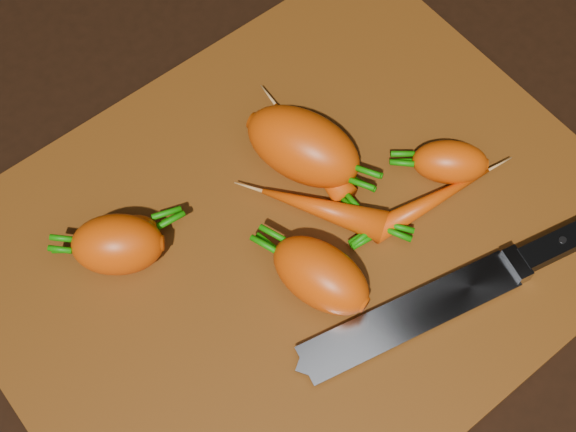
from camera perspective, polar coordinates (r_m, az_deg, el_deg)
ground at (r=0.66m, az=0.54°, el=-1.98°), size 2.00×2.00×0.01m
cutting_board at (r=0.65m, az=0.55°, el=-1.57°), size 0.50×0.40×0.01m
carrot_0 at (r=0.63m, az=-12.03°, el=-1.99°), size 0.09×0.08×0.05m
carrot_1 at (r=0.66m, az=1.08°, el=4.98°), size 0.09×0.11×0.06m
carrot_2 at (r=0.61m, az=2.35°, el=-4.23°), size 0.07×0.09×0.05m
carrot_3 at (r=0.64m, az=-11.47°, el=-1.76°), size 0.06×0.04×0.04m
carrot_4 at (r=0.67m, az=11.44°, el=3.78°), size 0.07×0.07×0.04m
carrot_5 at (r=0.68m, az=1.55°, el=4.75°), size 0.03×0.11×0.02m
carrot_6 at (r=0.66m, az=10.18°, el=1.07°), size 0.12×0.04×0.02m
carrot_7 at (r=0.65m, az=2.49°, el=0.51°), size 0.08×0.10×0.03m
knife at (r=0.63m, az=10.11°, el=-6.32°), size 0.29×0.09×0.02m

